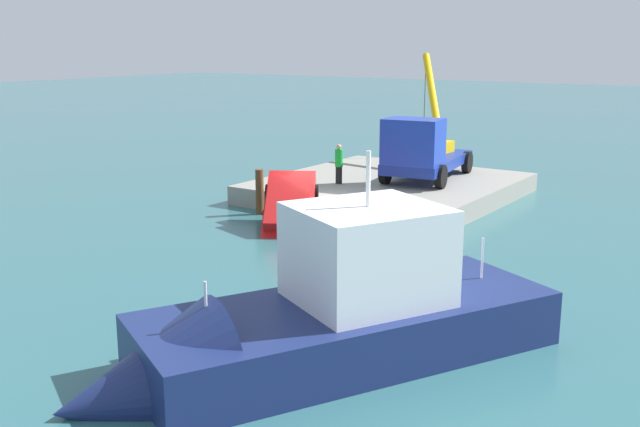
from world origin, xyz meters
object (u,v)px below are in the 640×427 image
moored_yacht (293,348)px  dock_worker (339,164)px  crane_truck (422,149)px  salvaged_car (289,213)px

moored_yacht → dock_worker: bearing=-150.3°
dock_worker → moored_yacht: size_ratio=0.15×
crane_truck → moored_yacht: 18.25m
crane_truck → salvaged_car: crane_truck is taller
salvaged_car → moored_yacht: bearing=37.2°
crane_truck → moored_yacht: (17.24, 5.72, -1.74)m
crane_truck → dock_worker: crane_truck is taller
crane_truck → salvaged_car: 8.07m
salvaged_car → moored_yacht: size_ratio=0.39×
crane_truck → salvaged_car: bearing=-10.7°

